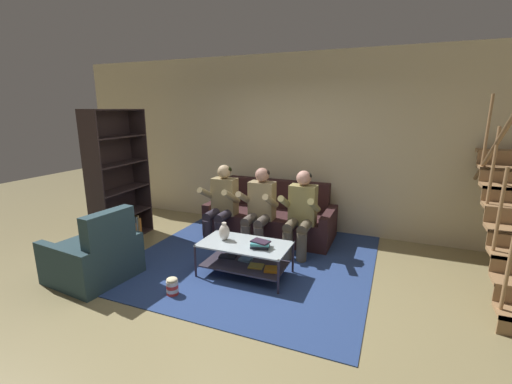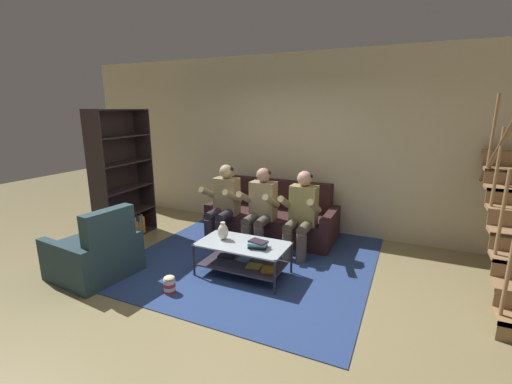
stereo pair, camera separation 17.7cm
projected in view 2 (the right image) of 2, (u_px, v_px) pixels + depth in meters
ground at (221, 289)px, 3.95m from camera, size 16.80×16.80×0.00m
back_partition at (293, 144)px, 5.77m from camera, size 8.40×0.12×2.90m
couch at (273, 219)px, 5.57m from camera, size 2.02×0.87×0.87m
person_seated_left at (223, 201)px, 5.29m from camera, size 0.50×0.58×1.19m
person_seated_middle at (260, 206)px, 5.03m from camera, size 0.50×0.58×1.18m
person_seated_right at (301, 211)px, 4.78m from camera, size 0.50×0.58×1.18m
coffee_table at (244, 254)px, 4.23m from camera, size 1.10×0.60×0.42m
area_rug at (256, 255)px, 4.85m from camera, size 3.16×3.39×0.01m
vase at (223, 231)px, 4.30m from camera, size 0.13×0.13×0.23m
book_stack at (258, 244)px, 4.05m from camera, size 0.25×0.22×0.09m
bookshelf at (121, 191)px, 5.35m from camera, size 0.39×1.06×2.02m
armchair at (96, 254)px, 4.21m from camera, size 0.95×0.93×0.90m
popcorn_tub at (170, 285)px, 3.84m from camera, size 0.13×0.13×0.21m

